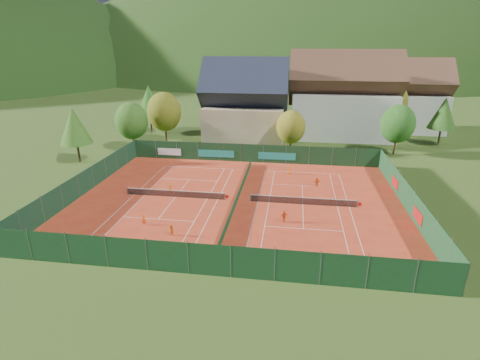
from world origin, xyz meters
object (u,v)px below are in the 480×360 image
(player_right_far_a, at_px, (289,170))
(player_right_far_b, at_px, (317,182))
(hotel_block_a, at_px, (343,101))
(ball_hopper, at_px, (349,256))
(hotel_block_b, at_px, (405,100))
(player_left_near, at_px, (144,220))
(player_right_near, at_px, (284,216))
(player_left_mid, at_px, (171,231))
(chalet, at_px, (245,107))
(player_left_far, at_px, (170,189))

(player_right_far_a, bearing_deg, player_right_far_b, 99.46)
(hotel_block_a, distance_m, player_right_far_a, 27.83)
(ball_hopper, bearing_deg, hotel_block_a, 85.12)
(hotel_block_b, xyz_separation_m, player_right_far_a, (-23.93, -33.11, -5.98))
(hotel_block_a, height_order, player_right_far_a, hotel_block_a)
(player_left_near, xyz_separation_m, player_right_far_b, (18.91, 14.19, 0.04))
(ball_hopper, xyz_separation_m, player_right_near, (-6.02, 7.02, 0.15))
(player_left_near, bearing_deg, player_right_far_a, 20.42)
(player_left_mid, xyz_separation_m, player_right_far_b, (15.21, 16.20, 0.01))
(player_right_far_b, bearing_deg, player_right_near, 61.01)
(hotel_block_a, bearing_deg, chalet, -162.47)
(hotel_block_a, bearing_deg, player_right_far_b, -101.57)
(hotel_block_a, xyz_separation_m, player_right_near, (-10.14, -41.15, -6.68))
(chalet, distance_m, hotel_block_b, 35.85)
(player_right_far_a, bearing_deg, player_left_far, 3.38)
(chalet, bearing_deg, player_right_far_b, -61.43)
(player_left_far, xyz_separation_m, player_right_near, (14.81, -6.00, 0.03))
(player_left_mid, bearing_deg, hotel_block_b, 76.20)
(player_left_mid, distance_m, player_right_near, 12.13)
(hotel_block_b, height_order, ball_hopper, hotel_block_b)
(player_left_near, distance_m, player_right_far_a, 24.09)
(player_right_far_a, bearing_deg, hotel_block_a, -141.94)
(player_left_near, distance_m, player_left_mid, 4.20)
(chalet, height_order, player_left_far, chalet)
(player_right_far_a, distance_m, player_right_far_b, 6.00)
(chalet, distance_m, player_left_near, 38.85)
(player_left_far, bearing_deg, player_right_near, -177.15)
(player_left_far, distance_m, player_right_far_b, 19.63)
(hotel_block_b, bearing_deg, hotel_block_a, -150.26)
(player_right_near, bearing_deg, chalet, 81.24)
(player_right_near, bearing_deg, player_left_mid, -179.78)
(player_left_mid, bearing_deg, player_left_near, 170.90)
(hotel_block_a, xyz_separation_m, player_left_far, (-24.95, -35.15, -6.71))
(player_left_mid, bearing_deg, player_right_far_a, 80.76)
(hotel_block_a, height_order, player_right_far_b, hotel_block_a)
(player_left_mid, bearing_deg, player_left_far, 128.13)
(hotel_block_b, relative_size, player_right_far_b, 13.36)
(ball_hopper, xyz_separation_m, player_left_near, (-20.87, 4.26, 0.05))
(player_right_near, bearing_deg, player_left_far, 135.02)
(hotel_block_a, distance_m, player_right_near, 42.90)
(player_left_mid, relative_size, player_right_far_b, 0.98)
(player_left_mid, relative_size, player_right_near, 0.90)
(player_left_mid, height_order, player_right_far_a, player_right_far_a)
(ball_hopper, xyz_separation_m, player_left_far, (-20.83, 13.02, 0.11))
(player_left_far, height_order, player_right_far_a, player_left_far)
(ball_hopper, bearing_deg, player_right_far_a, 104.15)
(chalet, bearing_deg, hotel_block_a, 17.53)
(ball_hopper, xyz_separation_m, player_right_far_a, (-5.81, 23.05, 0.09))
(player_left_mid, xyz_separation_m, player_left_far, (-3.65, 10.77, 0.04))
(hotel_block_a, distance_m, player_left_far, 43.62)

